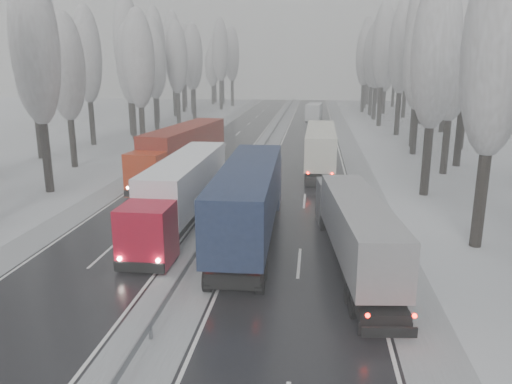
% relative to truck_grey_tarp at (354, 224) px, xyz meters
% --- Properties ---
extents(carriageway_right, '(7.50, 200.00, 0.03)m').
position_rel_truck_grey_tarp_xyz_m(carriageway_right, '(-2.72, 17.68, -2.11)').
color(carriageway_right, black).
rests_on(carriageway_right, ground).
extents(carriageway_left, '(7.50, 200.00, 0.03)m').
position_rel_truck_grey_tarp_xyz_m(carriageway_left, '(-13.22, 17.68, -2.11)').
color(carriageway_left, black).
rests_on(carriageway_left, ground).
extents(median_slush, '(3.00, 200.00, 0.04)m').
position_rel_truck_grey_tarp_xyz_m(median_slush, '(-7.97, 17.68, -2.10)').
color(median_slush, '#A5A9AD').
rests_on(median_slush, ground).
extents(shoulder_right, '(2.40, 200.00, 0.04)m').
position_rel_truck_grey_tarp_xyz_m(shoulder_right, '(2.23, 17.68, -2.10)').
color(shoulder_right, '#A5A9AD').
rests_on(shoulder_right, ground).
extents(shoulder_left, '(2.40, 200.00, 0.04)m').
position_rel_truck_grey_tarp_xyz_m(shoulder_left, '(-18.17, 17.68, -2.10)').
color(shoulder_left, '#A5A9AD').
rests_on(shoulder_left, ground).
extents(median_guardrail, '(0.12, 200.00, 0.76)m').
position_rel_truck_grey_tarp_xyz_m(median_guardrail, '(-7.97, 17.66, -1.53)').
color(median_guardrail, slate).
rests_on(median_guardrail, ground).
extents(tree_16, '(3.60, 3.60, 16.53)m').
position_rel_truck_grey_tarp_xyz_m(tree_16, '(7.06, 3.35, 8.54)').
color(tree_16, black).
rests_on(tree_16, ground).
extents(tree_18, '(3.60, 3.60, 16.58)m').
position_rel_truck_grey_tarp_xyz_m(tree_18, '(6.54, 14.71, 8.58)').
color(tree_18, black).
rests_on(tree_18, ground).
extents(tree_19, '(3.60, 3.60, 14.57)m').
position_rel_truck_grey_tarp_xyz_m(tree_19, '(12.05, 18.71, 7.29)').
color(tree_19, black).
rests_on(tree_19, ground).
extents(tree_20, '(3.60, 3.60, 15.71)m').
position_rel_truck_grey_tarp_xyz_m(tree_20, '(9.93, 22.84, 8.02)').
color(tree_20, black).
rests_on(tree_20, ground).
extents(tree_21, '(3.60, 3.60, 18.62)m').
position_rel_truck_grey_tarp_xyz_m(tree_21, '(12.15, 26.84, 9.88)').
color(tree_21, black).
rests_on(tree_21, ground).
extents(tree_22, '(3.60, 3.60, 15.86)m').
position_rel_truck_grey_tarp_xyz_m(tree_22, '(9.05, 33.28, 8.12)').
color(tree_22, black).
rests_on(tree_22, ground).
extents(tree_23, '(3.60, 3.60, 13.55)m').
position_rel_truck_grey_tarp_xyz_m(tree_23, '(15.34, 37.28, 6.64)').
color(tree_23, black).
rests_on(tree_23, ground).
extents(tree_24, '(3.60, 3.60, 20.49)m').
position_rel_truck_grey_tarp_xyz_m(tree_24, '(9.93, 38.70, 11.06)').
color(tree_24, black).
rests_on(tree_24, ground).
extents(tree_25, '(3.60, 3.60, 19.44)m').
position_rel_truck_grey_tarp_xyz_m(tree_25, '(16.84, 42.70, 10.40)').
color(tree_25, black).
rests_on(tree_25, ground).
extents(tree_26, '(3.60, 3.60, 18.78)m').
position_rel_truck_grey_tarp_xyz_m(tree_26, '(9.59, 48.95, 9.98)').
color(tree_26, black).
rests_on(tree_26, ground).
extents(tree_27, '(3.60, 3.60, 17.62)m').
position_rel_truck_grey_tarp_xyz_m(tree_27, '(16.74, 52.95, 9.24)').
color(tree_27, black).
rests_on(tree_27, ground).
extents(tree_28, '(3.60, 3.60, 19.62)m').
position_rel_truck_grey_tarp_xyz_m(tree_28, '(8.37, 59.63, 10.51)').
color(tree_28, black).
rests_on(tree_28, ground).
extents(tree_29, '(3.60, 3.60, 18.11)m').
position_rel_truck_grey_tarp_xyz_m(tree_29, '(15.74, 63.63, 9.55)').
color(tree_29, black).
rests_on(tree_29, ground).
extents(tree_30, '(3.60, 3.60, 17.86)m').
position_rel_truck_grey_tarp_xyz_m(tree_30, '(8.59, 69.38, 9.39)').
color(tree_30, black).
rests_on(tree_30, ground).
extents(tree_31, '(3.60, 3.60, 18.58)m').
position_rel_truck_grey_tarp_xyz_m(tree_31, '(14.51, 73.38, 9.85)').
color(tree_31, black).
rests_on(tree_31, ground).
extents(tree_32, '(3.60, 3.60, 17.33)m').
position_rel_truck_grey_tarp_xyz_m(tree_32, '(8.66, 76.89, 9.06)').
color(tree_32, black).
rests_on(tree_32, ground).
extents(tree_33, '(3.60, 3.60, 14.33)m').
position_rel_truck_grey_tarp_xyz_m(tree_33, '(11.80, 80.89, 7.14)').
color(tree_33, black).
rests_on(tree_33, ground).
extents(tree_34, '(3.60, 3.60, 17.63)m').
position_rel_truck_grey_tarp_xyz_m(tree_34, '(7.76, 83.99, 9.25)').
color(tree_34, black).
rests_on(tree_34, ground).
extents(tree_35, '(3.60, 3.60, 18.25)m').
position_rel_truck_grey_tarp_xyz_m(tree_35, '(16.97, 87.99, 9.64)').
color(tree_35, black).
rests_on(tree_35, ground).
extents(tree_36, '(3.60, 3.60, 20.23)m').
position_rel_truck_grey_tarp_xyz_m(tree_36, '(9.06, 93.84, 10.90)').
color(tree_36, black).
rests_on(tree_36, ground).
extents(tree_37, '(3.60, 3.60, 16.37)m').
position_rel_truck_grey_tarp_xyz_m(tree_37, '(16.05, 97.84, 8.44)').
color(tree_37, black).
rests_on(tree_37, ground).
extents(tree_38, '(3.60, 3.60, 17.97)m').
position_rel_truck_grey_tarp_xyz_m(tree_38, '(10.76, 104.40, 9.47)').
color(tree_38, black).
rests_on(tree_38, ground).
extents(tree_39, '(3.60, 3.60, 16.19)m').
position_rel_truck_grey_tarp_xyz_m(tree_39, '(13.58, 108.40, 8.33)').
color(tree_39, black).
rests_on(tree_39, ground).
extents(tree_58, '(3.60, 3.60, 17.21)m').
position_rel_truck_grey_tarp_xyz_m(tree_58, '(-23.10, 12.24, 8.98)').
color(tree_58, black).
rests_on(tree_58, ground).
extents(tree_60, '(3.60, 3.60, 14.84)m').
position_rel_truck_grey_tarp_xyz_m(tree_60, '(-25.72, 21.88, 7.47)').
color(tree_60, black).
rests_on(tree_60, ground).
extents(tree_61, '(3.60, 3.60, 13.95)m').
position_rel_truck_grey_tarp_xyz_m(tree_61, '(-31.49, 25.88, 6.89)').
color(tree_61, black).
rests_on(tree_61, ground).
extents(tree_62, '(3.60, 3.60, 16.04)m').
position_rel_truck_grey_tarp_xyz_m(tree_62, '(-21.92, 31.41, 8.23)').
color(tree_62, black).
rests_on(tree_62, ground).
extents(tree_63, '(3.60, 3.60, 16.88)m').
position_rel_truck_grey_tarp_xyz_m(tree_63, '(-29.82, 35.41, 8.77)').
color(tree_63, black).
rests_on(tree_63, ground).
extents(tree_64, '(3.60, 3.60, 15.42)m').
position_rel_truck_grey_tarp_xyz_m(tree_64, '(-26.23, 40.39, 7.83)').
color(tree_64, black).
rests_on(tree_64, ground).
extents(tree_65, '(3.60, 3.60, 19.48)m').
position_rel_truck_grey_tarp_xyz_m(tree_65, '(-28.02, 44.39, 10.42)').
color(tree_65, black).
rests_on(tree_65, ground).
extents(tree_66, '(3.60, 3.60, 15.23)m').
position_rel_truck_grey_tarp_xyz_m(tree_66, '(-26.13, 50.03, 7.71)').
color(tree_66, black).
rests_on(tree_66, ground).
extents(tree_67, '(3.60, 3.60, 17.09)m').
position_rel_truck_grey_tarp_xyz_m(tree_67, '(-27.52, 54.03, 8.91)').
color(tree_67, black).
rests_on(tree_67, ground).
extents(tree_68, '(3.60, 3.60, 16.65)m').
position_rel_truck_grey_tarp_xyz_m(tree_68, '(-24.55, 56.79, 8.62)').
color(tree_68, black).
rests_on(tree_68, ground).
extents(tree_69, '(3.60, 3.60, 19.35)m').
position_rel_truck_grey_tarp_xyz_m(tree_69, '(-29.39, 60.79, 10.34)').
color(tree_69, black).
rests_on(tree_69, ground).
extents(tree_70, '(3.60, 3.60, 17.09)m').
position_rel_truck_grey_tarp_xyz_m(tree_70, '(-24.30, 66.87, 8.90)').
color(tree_70, black).
rests_on(tree_70, ground).
extents(tree_71, '(3.60, 3.60, 19.61)m').
position_rel_truck_grey_tarp_xyz_m(tree_71, '(-29.06, 70.87, 10.50)').
color(tree_71, black).
rests_on(tree_71, ground).
extents(tree_72, '(3.60, 3.60, 15.11)m').
position_rel_truck_grey_tarp_xyz_m(tree_72, '(-26.90, 76.21, 7.64)').
color(tree_72, black).
rests_on(tree_72, ground).
extents(tree_73, '(3.60, 3.60, 17.22)m').
position_rel_truck_grey_tarp_xyz_m(tree_73, '(-29.79, 80.21, 8.98)').
color(tree_73, black).
rests_on(tree_73, ground).
extents(tree_74, '(3.60, 3.60, 19.68)m').
position_rel_truck_grey_tarp_xyz_m(tree_74, '(-23.04, 87.01, 10.55)').
color(tree_74, black).
rests_on(tree_74, ground).
extents(tree_75, '(3.60, 3.60, 18.60)m').
position_rel_truck_grey_tarp_xyz_m(tree_75, '(-32.17, 91.01, 9.87)').
color(tree_75, black).
rests_on(tree_75, ground).
extents(tree_76, '(3.60, 3.60, 18.55)m').
position_rel_truck_grey_tarp_xyz_m(tree_76, '(-22.02, 96.40, 9.83)').
color(tree_76, black).
rests_on(tree_76, ground).
extents(tree_77, '(3.60, 3.60, 14.32)m').
position_rel_truck_grey_tarp_xyz_m(tree_77, '(-27.63, 100.40, 7.14)').
color(tree_77, black).
rests_on(tree_77, ground).
extents(tree_78, '(3.60, 3.60, 19.55)m').
position_rel_truck_grey_tarp_xyz_m(tree_78, '(-25.53, 102.99, 10.47)').
color(tree_78, black).
rests_on(tree_78, ground).
extents(tree_79, '(3.60, 3.60, 17.07)m').
position_rel_truck_grey_tarp_xyz_m(tree_79, '(-28.30, 106.99, 8.89)').
color(tree_79, black).
rests_on(tree_79, ground).
extents(truck_grey_tarp, '(3.67, 14.30, 3.64)m').
position_rel_truck_grey_tarp_xyz_m(truck_grey_tarp, '(0.00, 0.00, 0.00)').
color(truck_grey_tarp, '#48484C').
rests_on(truck_grey_tarp, ground).
extents(truck_blue_box, '(3.19, 17.92, 4.58)m').
position_rel_truck_grey_tarp_xyz_m(truck_blue_box, '(-5.67, 3.14, 0.55)').
color(truck_blue_box, '#1C2748').
rests_on(truck_blue_box, ground).
extents(truck_cream_box, '(2.72, 16.35, 4.18)m').
position_rel_truck_grey_tarp_xyz_m(truck_cream_box, '(-1.52, 23.01, 0.32)').
color(truck_cream_box, beige).
rests_on(truck_cream_box, ground).
extents(box_truck_distant, '(3.15, 8.22, 3.00)m').
position_rel_truck_grey_tarp_xyz_m(box_truck_distant, '(-2.23, 66.91, -0.59)').
color(box_truck_distant, silver).
rests_on(box_truck_distant, ground).
extents(truck_red_white, '(2.69, 16.21, 4.15)m').
position_rel_truck_grey_tarp_xyz_m(truck_red_white, '(-10.27, 5.21, 0.30)').
color(truck_red_white, '#A5091F').
rests_on(truck_red_white, ground).
extents(truck_red_red, '(4.95, 17.66, 4.49)m').
position_rel_truck_grey_tarp_xyz_m(truck_red_red, '(-13.87, 18.47, 0.50)').
color(truck_red_red, '#AC2609').
rests_on(truck_red_red, ground).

